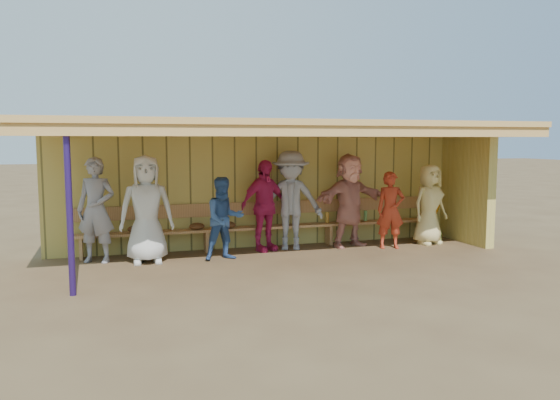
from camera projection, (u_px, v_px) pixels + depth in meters
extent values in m
plane|color=brown|center=(286.00, 258.00, 10.07)|extent=(90.00, 90.00, 0.00)
imported|color=gray|center=(96.00, 210.00, 9.67)|extent=(0.81, 0.69, 1.88)
imported|color=silver|center=(146.00, 209.00, 9.62)|extent=(0.95, 0.63, 1.92)
imported|color=#355792|center=(224.00, 219.00, 9.89)|extent=(0.80, 0.65, 1.51)
imported|color=#C92059|center=(264.00, 206.00, 10.68)|extent=(1.14, 0.79, 1.79)
imported|color=gray|center=(291.00, 200.00, 10.84)|extent=(1.44, 1.10, 1.97)
imported|color=#DD8D7C|center=(350.00, 200.00, 11.11)|extent=(1.85, 0.94, 1.91)
imported|color=#AF331C|center=(391.00, 210.00, 10.95)|extent=(0.64, 0.49, 1.55)
imported|color=#E3CE80|center=(429.00, 205.00, 11.39)|extent=(0.91, 0.69, 1.67)
cube|color=tan|center=(266.00, 188.00, 11.22)|extent=(8.60, 0.20, 2.40)
cube|color=tan|center=(467.00, 186.00, 11.60)|extent=(0.20, 1.62, 2.40)
cube|color=tan|center=(286.00, 125.00, 9.80)|extent=(8.80, 3.20, 0.10)
cube|color=tan|center=(316.00, 131.00, 8.39)|extent=(8.80, 0.10, 0.18)
cube|color=tan|center=(59.00, 132.00, 8.69)|extent=(0.08, 3.00, 0.16)
cube|color=tan|center=(121.00, 132.00, 8.97)|extent=(0.08, 3.00, 0.16)
cube|color=tan|center=(179.00, 132.00, 9.25)|extent=(0.08, 3.00, 0.16)
cube|color=tan|center=(234.00, 132.00, 9.53)|extent=(0.08, 3.00, 0.16)
cube|color=tan|center=(286.00, 133.00, 9.81)|extent=(0.08, 3.00, 0.16)
cube|color=tan|center=(335.00, 133.00, 10.09)|extent=(0.08, 3.00, 0.16)
cube|color=tan|center=(381.00, 133.00, 10.38)|extent=(0.08, 3.00, 0.16)
cube|color=tan|center=(424.00, 133.00, 10.66)|extent=(0.08, 3.00, 0.16)
cube|color=tan|center=(466.00, 133.00, 10.94)|extent=(0.08, 3.00, 0.16)
cylinder|color=navy|center=(69.00, 211.00, 7.54)|extent=(0.09, 0.09, 2.40)
cube|color=tan|center=(270.00, 227.00, 11.03)|extent=(7.60, 0.32, 0.05)
cube|color=tan|center=(267.00, 208.00, 11.14)|extent=(7.60, 0.04, 0.26)
cube|color=tan|center=(81.00, 248.00, 9.99)|extent=(0.06, 0.29, 0.40)
cube|color=tan|center=(206.00, 241.00, 10.67)|extent=(0.06, 0.29, 0.40)
cube|color=tan|center=(329.00, 235.00, 11.43)|extent=(0.06, 0.29, 0.40)
cube|color=tan|center=(425.00, 229.00, 12.12)|extent=(0.06, 0.29, 0.40)
cylinder|color=orange|center=(432.00, 222.00, 11.92)|extent=(0.13, 0.41, 0.80)
sphere|color=orange|center=(432.00, 238.00, 11.96)|extent=(0.08, 0.08, 0.08)
ellipsoid|color=#593319|center=(136.00, 229.00, 10.19)|extent=(0.30, 0.24, 0.14)
ellipsoid|color=#593319|center=(197.00, 226.00, 10.53)|extent=(0.30, 0.24, 0.14)
ellipsoid|color=#593319|center=(228.00, 225.00, 10.71)|extent=(0.30, 0.24, 0.14)
cylinder|color=#70BB5D|center=(365.00, 216.00, 11.70)|extent=(0.07, 0.07, 0.22)
cylinder|color=gold|center=(327.00, 217.00, 11.44)|extent=(0.07, 0.07, 0.22)
cylinder|color=#99C562|center=(440.00, 237.00, 11.67)|extent=(0.07, 0.07, 0.22)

